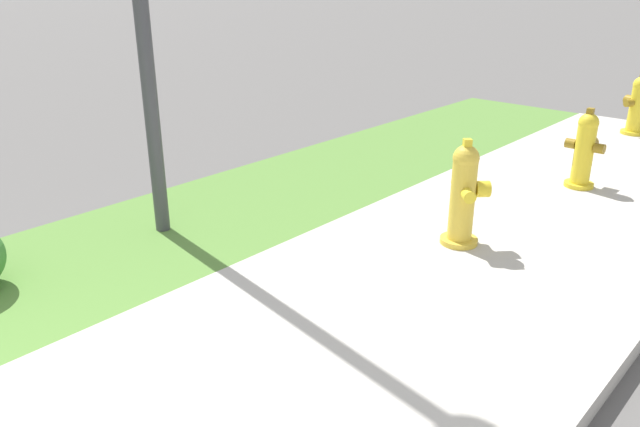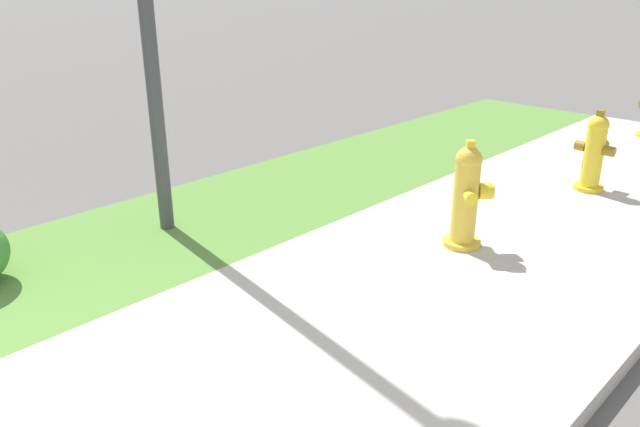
% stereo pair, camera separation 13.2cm
% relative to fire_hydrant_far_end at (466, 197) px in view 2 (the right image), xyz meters
% --- Properties ---
extents(fire_hydrant_far_end, '(0.34, 0.34, 0.81)m').
position_rel_fire_hydrant_far_end_xyz_m(fire_hydrant_far_end, '(0.00, 0.00, 0.00)').
color(fire_hydrant_far_end, gold).
rests_on(fire_hydrant_far_end, ground).
extents(fire_hydrant_across_street, '(0.32, 0.35, 0.75)m').
position_rel_fire_hydrant_far_end_xyz_m(fire_hydrant_across_street, '(1.89, -0.18, -0.03)').
color(fire_hydrant_across_street, yellow).
rests_on(fire_hydrant_across_street, ground).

